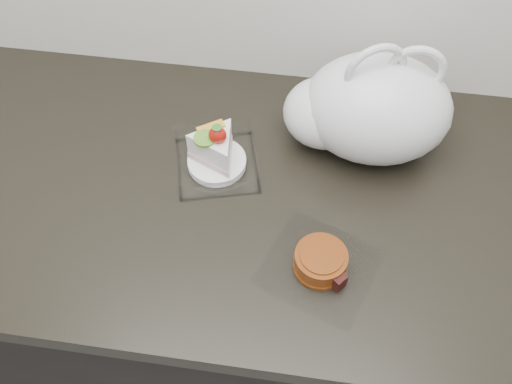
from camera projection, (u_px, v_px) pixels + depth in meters
name	position (u px, v px, depth m)	size (l,w,h in m)	color
counter	(245.00, 298.00, 1.39)	(2.04, 0.64, 0.90)	black
cake_tray	(216.00, 155.00, 1.04)	(0.18, 0.18, 0.12)	white
mooncake_wrap	(321.00, 263.00, 0.92)	(0.22, 0.21, 0.04)	white
plastic_bag	(366.00, 109.00, 1.01)	(0.33, 0.26, 0.24)	silver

